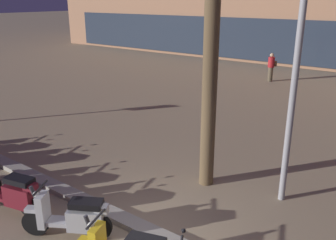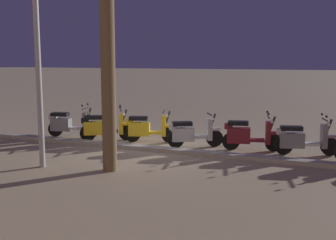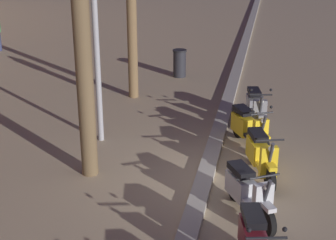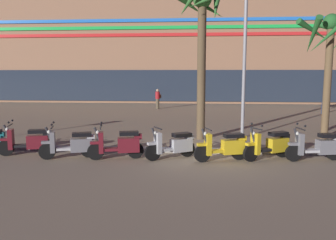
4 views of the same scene
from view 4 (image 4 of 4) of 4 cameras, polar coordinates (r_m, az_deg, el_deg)
ground_plane at (r=11.54m, az=6.75°, el=-5.72°), size 200.00×200.00×0.00m
curb_strip at (r=11.78m, az=6.71°, el=-5.14°), size 60.00×0.36×0.12m
mall_facade_backdrop at (r=36.36m, az=2.99°, el=15.25°), size 48.79×11.08×14.79m
scooter_maroon_tail_end at (r=12.19m, az=-22.26°, el=-3.34°), size 1.72×0.74×1.17m
scooter_grey_lead_nearest at (r=11.26m, az=-15.77°, el=-3.97°), size 1.75×0.78×1.17m
scooter_maroon_mid_centre at (r=10.84m, az=-8.05°, el=-4.10°), size 1.75×0.71×1.17m
scooter_silver_mid_front at (r=10.83m, az=1.01°, el=-4.19°), size 1.56×0.99×1.04m
scooter_yellow_gap_after_mid at (r=10.67m, az=9.58°, el=-4.39°), size 1.68×0.77×1.04m
scooter_yellow_far_back at (r=11.23m, az=16.90°, el=-4.01°), size 1.62×1.00×1.17m
scooter_grey_second_in_line at (r=11.52m, az=24.06°, el=-4.05°), size 1.84×0.69×1.17m
palm_tree_mid_walkway at (r=15.42m, az=25.72°, el=11.49°), size 2.64×2.46×5.06m
palm_tree_by_mall_entrance at (r=14.00m, az=5.72°, el=14.83°), size 2.03×2.08×5.99m
pedestrian_by_palm_tree at (r=25.95m, az=-1.74°, el=3.65°), size 0.45×0.40×1.52m
pedestrian_strolling_near_curb at (r=17.47m, az=24.92°, el=1.00°), size 0.34×0.34×1.59m
street_lamp at (r=14.45m, az=12.83°, el=12.80°), size 0.36×0.36×6.52m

